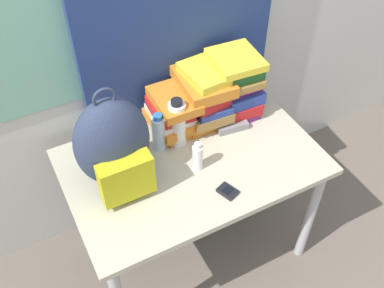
{
  "coord_description": "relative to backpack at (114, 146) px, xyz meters",
  "views": [
    {
      "loc": [
        -0.63,
        -0.84,
        2.19
      ],
      "look_at": [
        0.0,
        0.36,
        0.82
      ],
      "focal_mm": 42.0,
      "sensor_mm": 36.0,
      "label": 1
    }
  ],
  "objects": [
    {
      "name": "cell_phone",
      "position": [
        0.37,
        -0.28,
        -0.2
      ],
      "size": [
        0.08,
        0.1,
        0.02
      ],
      "color": "black",
      "rests_on": "desk"
    },
    {
      "name": "sunglasses_case",
      "position": [
        0.59,
        0.04,
        -0.19
      ],
      "size": [
        0.16,
        0.07,
        0.04
      ],
      "color": "gray",
      "rests_on": "desk"
    },
    {
      "name": "book_stack_right",
      "position": [
        0.66,
        0.16,
        -0.05
      ],
      "size": [
        0.23,
        0.28,
        0.32
      ],
      "color": "#6B2370",
      "rests_on": "desk"
    },
    {
      "name": "backpack",
      "position": [
        0.0,
        0.0,
        0.0
      ],
      "size": [
        0.31,
        0.28,
        0.49
      ],
      "color": "#2D3851",
      "rests_on": "desk"
    },
    {
      "name": "sports_bottle",
      "position": [
        0.32,
        0.09,
        -0.09
      ],
      "size": [
        0.08,
        0.08,
        0.25
      ],
      "color": "white",
      "rests_on": "desk"
    },
    {
      "name": "curtain_blue",
      "position": [
        0.47,
        0.35,
        0.33
      ],
      "size": [
        0.95,
        0.04,
        2.5
      ],
      "color": "navy",
      "rests_on": "ground_plane"
    },
    {
      "name": "wall_back",
      "position": [
        0.32,
        0.4,
        0.33
      ],
      "size": [
        6.0,
        0.06,
        2.5
      ],
      "color": "beige",
      "rests_on": "ground_plane"
    },
    {
      "name": "water_bottle",
      "position": [
        0.23,
        0.09,
        -0.11
      ],
      "size": [
        0.06,
        0.06,
        0.2
      ],
      "color": "silver",
      "rests_on": "desk"
    },
    {
      "name": "sunscreen_bottle",
      "position": [
        0.32,
        -0.09,
        -0.14
      ],
      "size": [
        0.05,
        0.05,
        0.15
      ],
      "color": "white",
      "rests_on": "desk"
    },
    {
      "name": "desk",
      "position": [
        0.33,
        -0.04,
        -0.3
      ],
      "size": [
        1.12,
        0.72,
        0.72
      ],
      "color": "#B7B299",
      "rests_on": "ground_plane"
    },
    {
      "name": "book_stack_center",
      "position": [
        0.5,
        0.17,
        -0.06
      ],
      "size": [
        0.24,
        0.29,
        0.29
      ],
      "color": "orange",
      "rests_on": "desk"
    },
    {
      "name": "book_stack_left",
      "position": [
        0.33,
        0.17,
        -0.1
      ],
      "size": [
        0.21,
        0.27,
        0.21
      ],
      "color": "orange",
      "rests_on": "desk"
    }
  ]
}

